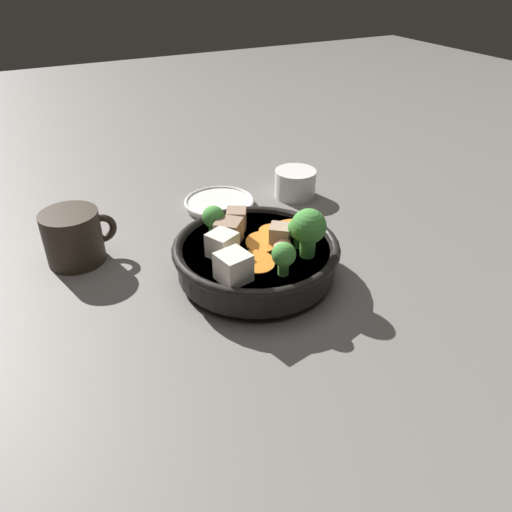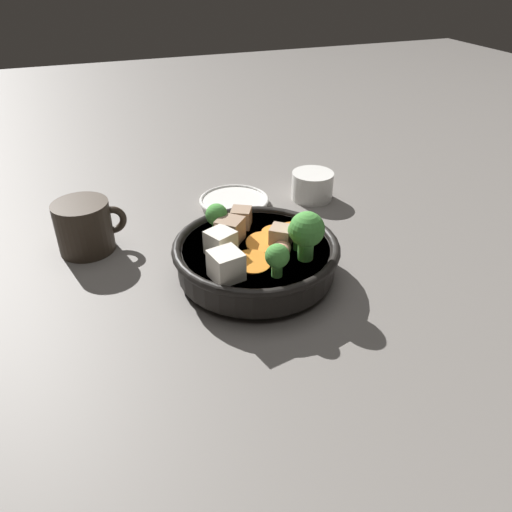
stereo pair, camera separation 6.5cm
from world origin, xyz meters
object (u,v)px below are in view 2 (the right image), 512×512
Objects in this scene: stirfry_bowl at (257,254)px; side_saucer at (234,201)px; dark_mug at (85,227)px; tea_cup at (312,185)px.

side_saucer is (0.04, 0.21, -0.03)m from stirfry_bowl.
side_saucer is 1.18× the size of dark_mug.
tea_cup is 0.72× the size of dark_mug.
tea_cup is at bearing -8.83° from side_saucer.
side_saucer is 0.25m from dark_mug.
stirfry_bowl is 2.18× the size of dark_mug.
stirfry_bowl is at bearing -36.52° from dark_mug.
stirfry_bowl is at bearing -100.17° from side_saucer.
dark_mug is at bearing -173.76° from tea_cup.
tea_cup reaches higher than side_saucer.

